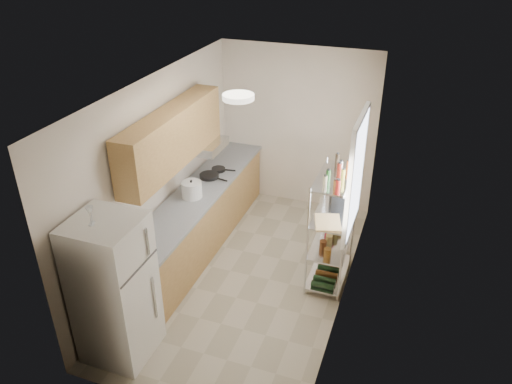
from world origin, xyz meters
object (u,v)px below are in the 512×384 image
(frying_pan_large, at_px, (209,176))
(espresso_machine, at_px, (337,196))
(refrigerator, at_px, (114,290))
(rice_cooker, at_px, (192,190))
(cutting_board, at_px, (328,223))

(frying_pan_large, bearing_deg, espresso_machine, 0.69)
(espresso_machine, bearing_deg, frying_pan_large, 151.85)
(frying_pan_large, bearing_deg, refrigerator, -76.57)
(rice_cooker, distance_m, cutting_board, 1.93)
(frying_pan_large, xyz_separation_m, espresso_machine, (1.95, -0.38, 0.23))
(cutting_board, xyz_separation_m, espresso_machine, (0.01, 0.45, 0.14))
(rice_cooker, bearing_deg, frying_pan_large, 92.02)
(rice_cooker, xyz_separation_m, espresso_machine, (1.92, 0.23, 0.15))
(rice_cooker, height_order, cutting_board, rice_cooker)
(frying_pan_large, height_order, espresso_machine, espresso_machine)
(refrigerator, xyz_separation_m, frying_pan_large, (-0.07, 2.56, 0.09))
(rice_cooker, xyz_separation_m, cutting_board, (1.91, -0.23, 0.01))
(cutting_board, bearing_deg, refrigerator, -137.27)
(cutting_board, bearing_deg, frying_pan_large, 156.57)
(rice_cooker, bearing_deg, cutting_board, -6.80)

